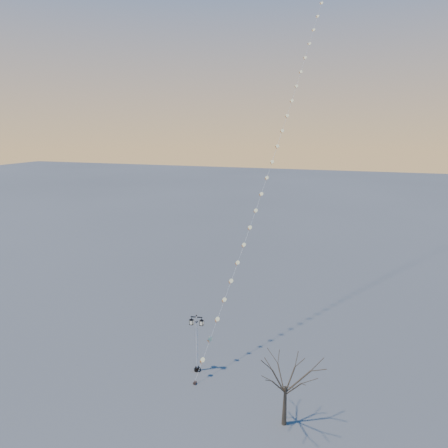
% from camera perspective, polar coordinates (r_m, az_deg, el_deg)
% --- Properties ---
extents(ground, '(300.00, 300.00, 0.00)m').
position_cam_1_polar(ground, '(28.26, -4.58, -23.37)').
color(ground, '#565758').
rests_on(ground, ground).
extents(street_lamp, '(1.09, 0.51, 4.34)m').
position_cam_1_polar(street_lamp, '(29.41, -3.87, -16.15)').
color(street_lamp, black).
rests_on(street_lamp, ground).
extents(bare_tree, '(2.72, 2.72, 4.52)m').
position_cam_1_polar(bare_tree, '(24.68, 8.79, -20.67)').
color(bare_tree, '#3F3326').
rests_on(bare_tree, ground).
extents(kite_train, '(8.04, 34.39, 46.69)m').
position_cam_1_polar(kite_train, '(39.90, 10.69, 22.40)').
color(kite_train, '#33221C').
rests_on(kite_train, ground).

